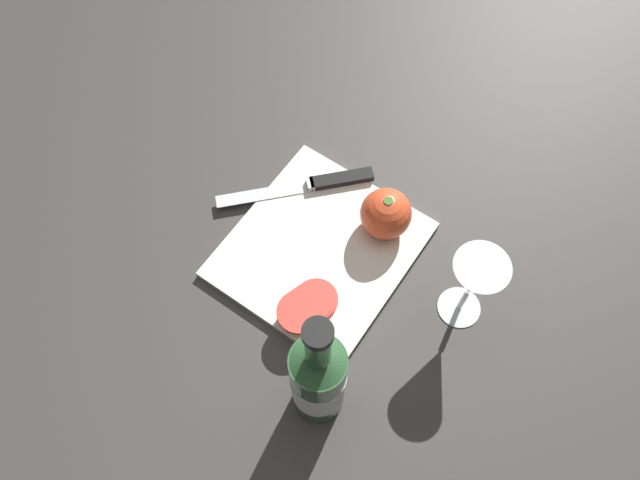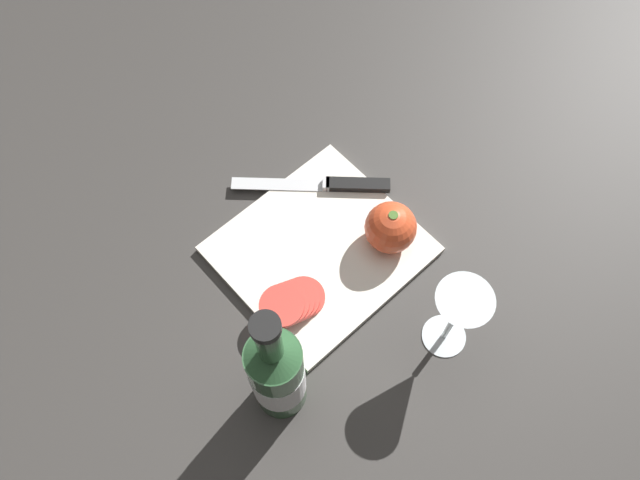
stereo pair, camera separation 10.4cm
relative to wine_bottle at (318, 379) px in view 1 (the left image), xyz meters
The scene contains 7 objects.
ground_plane 0.34m from the wine_bottle, 147.70° to the right, with size 3.00×3.00×0.00m, color #383533.
cutting_board 0.28m from the wine_bottle, 145.88° to the right, with size 0.32×0.29×0.01m.
wine_bottle is the anchor object (origin of this frame).
wine_glass 0.28m from the wine_bottle, 157.33° to the left, with size 0.08×0.08×0.17m.
whole_tomato 0.32m from the wine_bottle, 166.31° to the right, with size 0.09×0.09×0.09m.
knife 0.40m from the wine_bottle, 147.38° to the right, with size 0.22×0.22×0.01m.
tomato_slice_stack_near 0.17m from the wine_bottle, 138.49° to the right, with size 0.11×0.08×0.04m.
Camera 1 is at (0.44, 0.29, 0.98)m, focal length 35.00 mm.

